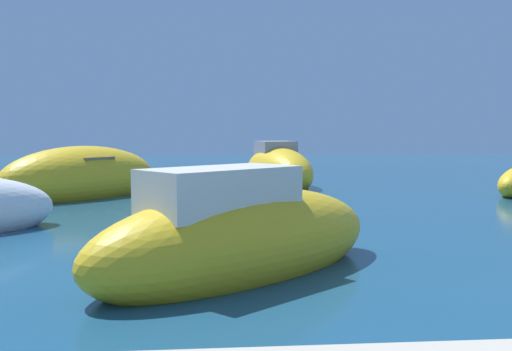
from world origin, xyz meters
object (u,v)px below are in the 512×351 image
(moored_boat_1, at_px, (252,199))
(moored_boat_6, at_px, (241,238))
(moored_boat_7, at_px, (82,178))
(moored_boat_4, at_px, (278,171))

(moored_boat_1, relative_size, moored_boat_6, 0.81)
(moored_boat_6, xyz_separation_m, moored_boat_7, (-4.33, 9.47, 0.06))
(moored_boat_4, height_order, moored_boat_7, moored_boat_4)
(moored_boat_1, height_order, moored_boat_6, moored_boat_6)
(moored_boat_1, distance_m, moored_boat_6, 5.94)
(moored_boat_7, bearing_deg, moored_boat_6, 64.70)
(moored_boat_4, height_order, moored_boat_6, moored_boat_4)
(moored_boat_1, bearing_deg, moored_boat_7, -135.21)
(moored_boat_4, bearing_deg, moored_boat_1, -23.37)
(moored_boat_4, relative_size, moored_boat_6, 1.03)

